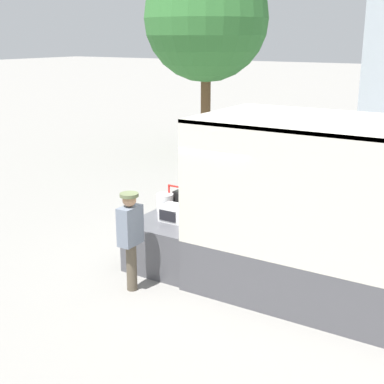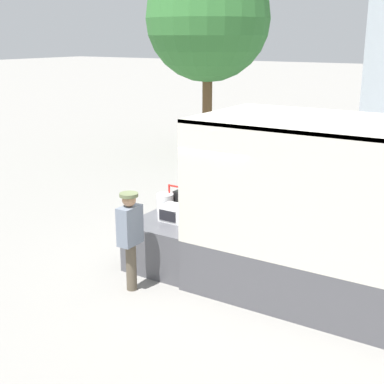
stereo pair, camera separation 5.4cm
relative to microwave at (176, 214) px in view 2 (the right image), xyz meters
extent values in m
plane|color=gray|center=(0.60, 0.39, -1.04)|extent=(160.00, 160.00, 0.00)
cube|color=#4C4C51|center=(3.08, 0.39, -0.59)|extent=(4.97, 2.41, 0.90)
cube|color=beige|center=(3.08, 1.56, 0.88)|extent=(4.97, 0.06, 2.05)
cube|color=beige|center=(3.08, -0.79, 0.88)|extent=(4.97, 0.06, 2.05)
cube|color=beige|center=(3.08, 0.39, 1.88)|extent=(4.97, 2.41, 0.06)
cylinder|color=yellow|center=(3.08, 0.10, 0.04)|extent=(0.30, 0.30, 0.37)
cube|color=#2D7F33|center=(2.49, 0.85, 0.00)|extent=(0.44, 0.32, 0.29)
cube|color=#4C4C51|center=(-0.07, 0.39, -0.59)|extent=(1.34, 2.29, 0.90)
cube|color=white|center=(0.00, 0.00, 0.00)|extent=(0.56, 0.40, 0.29)
cube|color=black|center=(-0.06, -0.20, 0.00)|extent=(0.36, 0.01, 0.20)
cube|color=black|center=(-0.14, 0.74, 0.04)|extent=(0.60, 0.41, 0.37)
cylinder|color=slate|center=(0.10, 0.74, 0.06)|extent=(0.22, 0.23, 0.23)
cylinder|color=red|center=(-0.50, 0.50, 0.11)|extent=(0.04, 0.04, 0.51)
cylinder|color=red|center=(0.22, 0.50, 0.11)|extent=(0.04, 0.04, 0.51)
cylinder|color=red|center=(-0.50, 0.98, 0.11)|extent=(0.04, 0.04, 0.51)
cylinder|color=red|center=(0.22, 0.98, 0.11)|extent=(0.04, 0.04, 0.51)
cylinder|color=red|center=(-0.14, 0.50, 0.35)|extent=(0.71, 0.04, 0.04)
cylinder|color=red|center=(-0.14, 0.98, 0.35)|extent=(0.71, 0.04, 0.04)
cylinder|color=silver|center=(-0.53, 0.40, 0.02)|extent=(0.33, 0.33, 0.34)
cylinder|color=brown|center=(-0.09, -1.23, -0.63)|extent=(0.18, 0.18, 0.84)
cube|color=slate|center=(-0.09, -1.23, 0.12)|extent=(0.24, 0.44, 0.66)
sphere|color=tan|center=(-0.09, -1.23, 0.57)|extent=(0.23, 0.23, 0.23)
cylinder|color=#606B47|center=(-0.09, -1.23, 0.66)|extent=(0.31, 0.31, 0.06)
cylinder|color=brown|center=(-4.77, 9.14, 0.37)|extent=(0.36, 0.36, 2.82)
sphere|color=#337033|center=(-4.77, 9.14, 3.75)|extent=(4.39, 4.39, 4.39)
camera|label=1|loc=(5.21, -7.79, 3.15)|focal=50.00mm
camera|label=2|loc=(5.26, -7.76, 3.15)|focal=50.00mm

